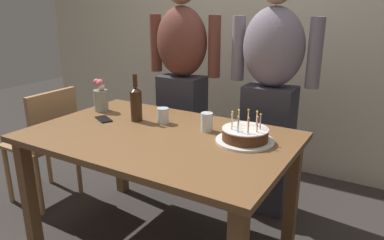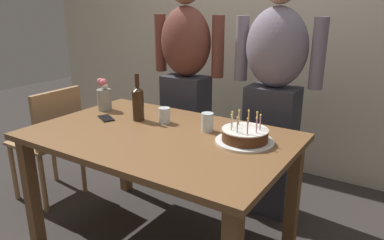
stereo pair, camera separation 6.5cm
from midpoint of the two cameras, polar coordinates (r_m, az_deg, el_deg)
The scene contains 11 objects.
back_wall at distance 3.31m, azimuth 12.31°, elevation 14.92°, with size 5.20×0.10×2.60m, color beige.
dining_table at distance 2.10m, azimuth -4.26°, elevation -4.68°, with size 1.50×0.96×0.74m.
birthday_cake at distance 1.94m, azimuth 9.31°, elevation -2.54°, with size 0.32×0.32×0.16m.
water_glass_near at distance 2.24m, azimuth -3.55°, elevation 0.74°, with size 0.07×0.07×0.10m, color silver.
water_glass_far at distance 2.09m, azimuth 3.34°, elevation -0.35°, with size 0.07×0.07×0.11m, color silver.
wine_bottle at distance 2.29m, azimuth -7.74°, elevation 2.77°, with size 0.07×0.07×0.30m.
cell_phone at distance 2.38m, azimuth -12.69°, elevation 0.28°, with size 0.14×0.07×0.01m, color black.
flower_vase at distance 2.56m, azimuth -13.05°, elevation 3.81°, with size 0.10×0.10×0.23m.
person_man_bearded at distance 2.80m, azimuth -0.31°, elevation 6.03°, with size 0.61×0.27×1.66m.
person_woman_cardigan at distance 2.49m, azimuth 13.49°, elevation 4.08°, with size 0.61×0.27×1.66m.
dining_chair at distance 2.85m, azimuth -20.68°, elevation -2.39°, with size 0.42×0.42×0.87m.
Camera 2 is at (1.20, -1.53, 1.44)m, focal length 33.69 mm.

